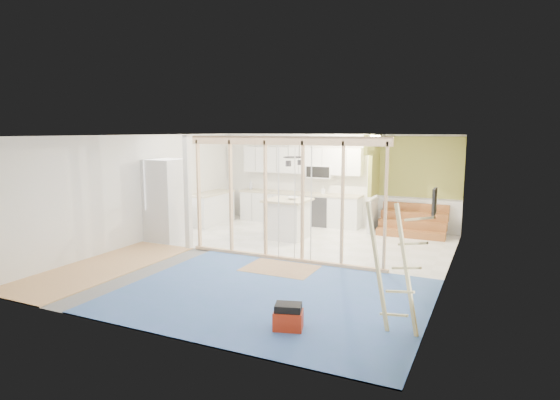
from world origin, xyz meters
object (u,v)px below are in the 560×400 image
at_px(fridge, 166,200).
at_px(ladder, 396,268).
at_px(toolbox, 288,318).
at_px(island, 288,219).

distance_m(fridge, ladder, 6.90).
height_order(fridge, toolbox, fridge).
relative_size(island, ladder, 0.60).
xyz_separation_m(toolbox, ladder, (1.31, 0.56, 0.71)).
height_order(fridge, ladder, fridge).
bearing_deg(ladder, fridge, 173.14).
distance_m(island, toolbox, 5.46).
height_order(island, ladder, ladder).
xyz_separation_m(fridge, island, (2.65, 1.41, -0.50)).
distance_m(fridge, island, 3.05).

